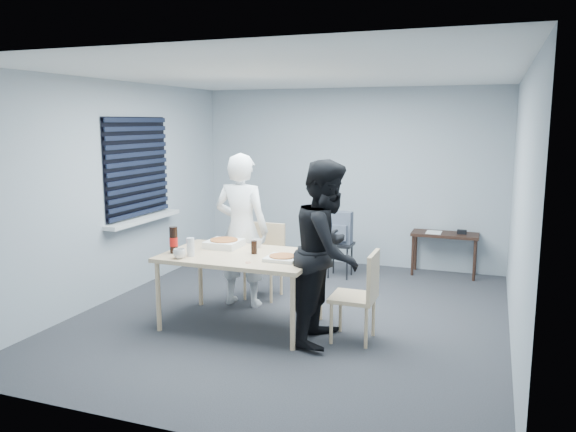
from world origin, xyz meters
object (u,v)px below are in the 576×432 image
at_px(chair_right, 362,290).
at_px(side_table, 445,239).
at_px(stool, 340,251).
at_px(chair_far, 266,255).
at_px(backpack, 340,228).
at_px(soda_bottle, 174,240).
at_px(dining_table, 241,260).
at_px(mug_b, 258,243).
at_px(person_white, 242,230).
at_px(person_black, 327,252).
at_px(mug_a, 179,254).

distance_m(chair_right, side_table, 2.79).
relative_size(chair_right, stool, 1.88).
relative_size(chair_far, backpack, 2.05).
height_order(stool, soda_bottle, soda_bottle).
distance_m(dining_table, mug_b, 0.35).
bearing_deg(chair_far, person_white, -107.48).
bearing_deg(person_black, mug_a, 101.81).
xyz_separation_m(dining_table, mug_b, (0.04, 0.34, 0.11)).
relative_size(person_black, side_table, 1.97).
relative_size(side_table, mug_b, 8.97).
relative_size(chair_right, mug_b, 8.90).
height_order(chair_right, person_black, person_black).
bearing_deg(mug_b, backpack, 76.12).
relative_size(mug_b, soda_bottle, 0.36).
xyz_separation_m(dining_table, person_white, (-0.28, 0.63, 0.18)).
bearing_deg(side_table, chair_right, -101.29).
height_order(person_black, mug_a, person_black).
distance_m(stool, mug_a, 2.76).
relative_size(chair_right, backpack, 2.05).
distance_m(person_black, backpack, 2.28).
relative_size(person_black, backpack, 4.07).
xyz_separation_m(chair_right, person_white, (-1.56, 0.62, 0.37)).
bearing_deg(stool, mug_a, -111.34).
distance_m(chair_far, soda_bottle, 1.39).
distance_m(side_table, mug_a, 3.90).
bearing_deg(person_white, stool, -116.66).
bearing_deg(mug_b, person_white, 138.19).
bearing_deg(side_table, chair_far, -139.26).
bearing_deg(backpack, side_table, 3.80).
distance_m(chair_right, stool, 2.30).
height_order(dining_table, mug_b, mug_b).
distance_m(chair_right, person_black, 0.50).
bearing_deg(person_white, chair_right, 158.26).
xyz_separation_m(stool, backpack, (0.00, -0.01, 0.32)).
height_order(person_black, backpack, person_black).
bearing_deg(mug_b, mug_a, -127.28).
bearing_deg(person_black, backpack, 11.68).
bearing_deg(dining_table, person_white, 114.08).
bearing_deg(side_table, soda_bottle, -130.45).
distance_m(chair_right, backpack, 2.29).
relative_size(mug_a, mug_b, 1.23).
distance_m(chair_far, person_white, 0.57).
xyz_separation_m(person_black, mug_a, (-1.45, -0.30, -0.07)).
bearing_deg(mug_a, person_white, 77.57).
bearing_deg(person_black, chair_far, 44.71).
height_order(person_white, mug_a, person_white).
bearing_deg(chair_right, person_black, -166.49).
bearing_deg(mug_a, dining_table, 37.12).
relative_size(dining_table, soda_bottle, 5.67).
bearing_deg(chair_far, stool, 60.30).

